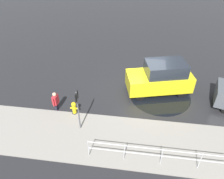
{
  "coord_description": "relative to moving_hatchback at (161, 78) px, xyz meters",
  "views": [
    {
      "loc": [
        0.47,
        11.2,
        8.56
      ],
      "look_at": [
        1.82,
        1.32,
        0.9
      ],
      "focal_mm": 35.0,
      "sensor_mm": 36.0,
      "label": 1
    }
  ],
  "objects": [
    {
      "name": "ground_plane",
      "position": [
        0.99,
        0.09,
        -1.03
      ],
      "size": [
        60.0,
        60.0,
        0.0
      ],
      "primitive_type": "plane",
      "color": "black"
    },
    {
      "name": "kerb_strip",
      "position": [
        0.99,
        4.29,
        -1.01
      ],
      "size": [
        24.0,
        3.2,
        0.04
      ],
      "primitive_type": "cube",
      "color": "gray",
      "rests_on": "ground"
    },
    {
      "name": "moving_hatchback",
      "position": [
        0.0,
        0.0,
        0.0
      ],
      "size": [
        4.2,
        2.62,
        2.06
      ],
      "color": "yellow",
      "rests_on": "ground"
    },
    {
      "name": "fire_hydrant",
      "position": [
        4.75,
        2.72,
        -0.63
      ],
      "size": [
        0.42,
        0.31,
        0.8
      ],
      "color": "gold",
      "rests_on": "ground"
    },
    {
      "name": "pedestrian",
      "position": [
        5.83,
        2.55,
        -0.34
      ],
      "size": [
        0.29,
        0.56,
        1.22
      ],
      "color": "#B2262D",
      "rests_on": "ground"
    },
    {
      "name": "metal_railing",
      "position": [
        -0.69,
        5.37,
        -0.31
      ],
      "size": [
        8.09,
        0.04,
        1.05
      ],
      "color": "#B7BABF",
      "rests_on": "ground"
    },
    {
      "name": "sign_post",
      "position": [
        4.15,
        3.78,
        0.55
      ],
      "size": [
        0.07,
        0.44,
        2.4
      ],
      "color": "#4C4C51",
      "rests_on": "ground"
    },
    {
      "name": "puddle_patch",
      "position": [
        -0.07,
        0.47,
        -1.02
      ],
      "size": [
        3.73,
        3.73,
        0.01
      ],
      "primitive_type": "cylinder",
      "color": "black",
      "rests_on": "ground"
    }
  ]
}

